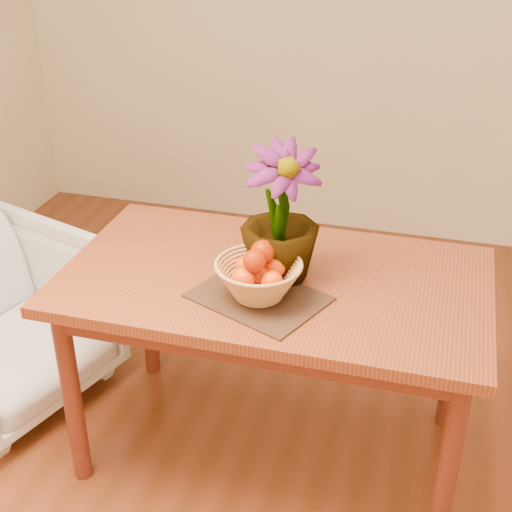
# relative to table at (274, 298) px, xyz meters

# --- Properties ---
(floor) EXTENTS (4.50, 4.50, 0.00)m
(floor) POSITION_rel_table_xyz_m (0.00, -0.30, -0.66)
(floor) COLOR brown
(floor) RESTS_ON ground
(table) EXTENTS (1.40, 0.80, 0.75)m
(table) POSITION_rel_table_xyz_m (0.00, 0.00, 0.00)
(table) COLOR maroon
(table) RESTS_ON floor
(placemat) EXTENTS (0.47, 0.42, 0.01)m
(placemat) POSITION_rel_table_xyz_m (-0.01, -0.15, 0.09)
(placemat) COLOR #3B2215
(placemat) RESTS_ON table
(wicker_basket) EXTENTS (0.27, 0.27, 0.11)m
(wicker_basket) POSITION_rel_table_xyz_m (-0.01, -0.15, 0.15)
(wicker_basket) COLOR tan
(wicker_basket) RESTS_ON placemat
(orange_pile) EXTENTS (0.17, 0.18, 0.13)m
(orange_pile) POSITION_rel_table_xyz_m (-0.01, -0.14, 0.20)
(orange_pile) COLOR #FF3004
(orange_pile) RESTS_ON wicker_basket
(potted_plant) EXTENTS (0.34, 0.34, 0.45)m
(potted_plant) POSITION_rel_table_xyz_m (0.02, 0.00, 0.31)
(potted_plant) COLOR #164A15
(potted_plant) RESTS_ON table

